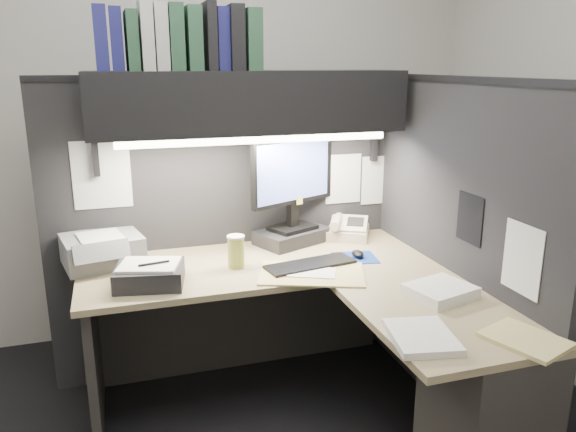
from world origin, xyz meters
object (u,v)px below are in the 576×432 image
Objects in this scene: desk at (362,359)px; telephone at (348,229)px; printer at (102,250)px; notebook_stack at (150,275)px; overhead_shelf at (250,102)px; coffee_cup at (236,253)px; monitor at (293,202)px; keyboard at (310,265)px.

desk is 7.31× the size of telephone.
desk is at bearing -79.96° from telephone.
printer is at bearing 143.85° from desk.
desk is 5.81× the size of notebook_stack.
overhead_shelf reaches higher than coffee_cup.
overhead_shelf is at bearing 111.79° from desk.
notebook_stack is (-1.12, -0.39, -0.00)m from telephone.
desk is 4.74× the size of printer.
printer is at bearing -149.55° from telephone.
notebook_stack is (-0.79, -0.39, -0.19)m from monitor.
keyboard is 1.90× the size of telephone.
keyboard is at bearing -104.48° from telephone.
keyboard is (-0.04, -0.39, -0.22)m from monitor.
printer is at bearing 178.83° from overhead_shelf.
keyboard is 0.76m from notebook_stack.
printer is at bearing 158.23° from coffee_cup.
printer reaches higher than telephone.
notebook_stack is at bearing 153.63° from desk.
keyboard reaches higher than desk.
desk is 0.77m from coffee_cup.
printer is (-0.96, 0.35, 0.06)m from keyboard.
monitor is 0.45m from keyboard.
coffee_cup reaches higher than telephone.
telephone reaches higher than notebook_stack.
keyboard is 1.02m from printer.
telephone is at bearing 5.61° from overhead_shelf.
printer is (-0.75, 0.02, -0.70)m from overhead_shelf.
overhead_shelf is at bearing 31.07° from notebook_stack.
overhead_shelf is 4.32× the size of printer.
coffee_cup is 0.43m from notebook_stack.
keyboard is at bearing -0.31° from notebook_stack.
coffee_cup is (-0.71, -0.29, 0.03)m from telephone.
telephone is (0.37, 0.39, 0.03)m from keyboard.
monitor is 3.87× the size of coffee_cup.
telephone is at bearing 22.00° from coffee_cup.
coffee_cup is at bearing -33.86° from printer.
overhead_shelf is 0.97m from notebook_stack.
desk is 1.35m from printer.
overhead_shelf is at bearing 169.40° from monitor.
monitor is (-0.06, 0.81, 0.52)m from desk.
coffee_cup is at bearing 129.88° from desk.
desk is at bearing -87.21° from keyboard.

